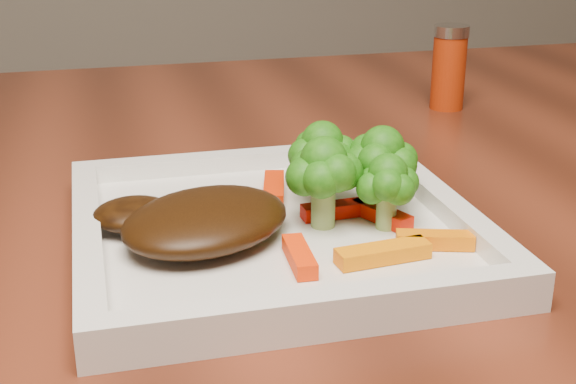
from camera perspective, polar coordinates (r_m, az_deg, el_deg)
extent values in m
cube|color=white|center=(0.56, -0.99, -3.05)|extent=(0.27, 0.27, 0.01)
ellipsoid|color=#321A07|center=(0.53, -5.87, -2.01)|extent=(0.15, 0.14, 0.03)
cube|color=orange|center=(0.51, 6.77, -4.34)|extent=(0.06, 0.02, 0.01)
cube|color=orange|center=(0.53, 10.41, -3.38)|extent=(0.05, 0.03, 0.01)
cube|color=#FF3204|center=(0.50, 0.82, -4.60)|extent=(0.02, 0.05, 0.01)
cube|color=red|center=(0.61, -1.01, 0.25)|extent=(0.03, 0.06, 0.01)
cube|color=red|center=(0.57, 6.67, -1.59)|extent=(0.03, 0.05, 0.01)
cube|color=red|center=(0.57, 3.47, -1.26)|extent=(0.05, 0.02, 0.01)
cylinder|color=#A32A09|center=(0.91, 11.37, 8.68)|extent=(0.05, 0.05, 0.09)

